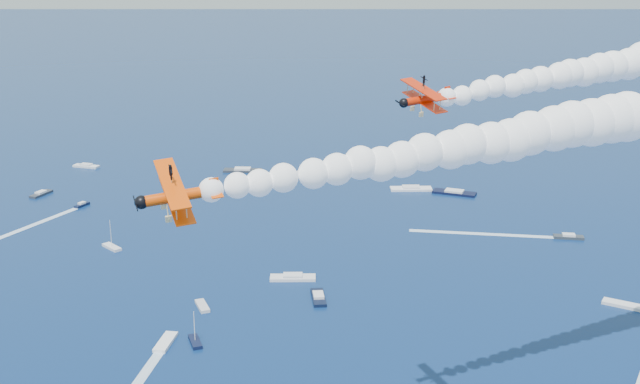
{
  "coord_description": "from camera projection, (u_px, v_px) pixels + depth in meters",
  "views": [
    {
      "loc": [
        -5.85,
        -69.83,
        73.12
      ],
      "look_at": [
        -5.89,
        15.63,
        46.66
      ],
      "focal_mm": 44.14,
      "sensor_mm": 36.0,
      "label": 1
    }
  ],
  "objects": [
    {
      "name": "biplane_lead",
      "position": [
        426.0,
        99.0,
        99.93
      ],
      "size": [
        10.53,
        11.67,
        7.02
      ],
      "primitive_type": null,
      "rotation": [
        -0.18,
        0.07,
        3.58
      ],
      "color": "red"
    },
    {
      "name": "biplane_trail",
      "position": [
        179.0,
        196.0,
        75.44
      ],
      "size": [
        11.08,
        12.65,
        8.39
      ],
      "primitive_type": null,
      "rotation": [
        -0.27,
        0.07,
        3.49
      ],
      "color": "#EE4705"
    },
    {
      "name": "smoke_trail_lead",
      "position": [
        593.0,
        69.0,
        110.62
      ],
      "size": [
        57.23,
        46.04,
        10.06
      ],
      "primitive_type": null,
      "rotation": [
        0.0,
        0.0,
        3.58
      ],
      "color": "white"
    },
    {
      "name": "smoke_trail_trail",
      "position": [
        438.0,
        151.0,
        83.73
      ],
      "size": [
        56.92,
        38.85,
        10.06
      ],
      "primitive_type": null,
      "rotation": [
        0.0,
        0.0,
        3.49
      ],
      "color": "white"
    },
    {
      "name": "spectator_boats",
      "position": [
        320.0,
        232.0,
        211.29
      ],
      "size": [
        224.19,
        167.83,
        0.7
      ],
      "color": "#2C333B",
      "rests_on": "ground"
    },
    {
      "name": "boat_wakes",
      "position": [
        220.0,
        273.0,
        185.54
      ],
      "size": [
        152.36,
        125.02,
        0.04
      ],
      "color": "white",
      "rests_on": "ground"
    }
  ]
}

